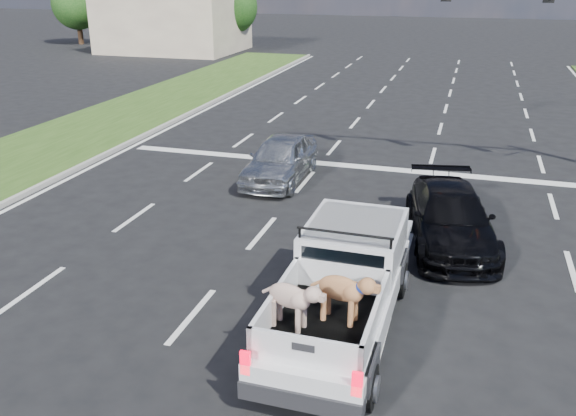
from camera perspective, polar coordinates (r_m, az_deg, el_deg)
name	(u,v)px	position (r m, az deg, el deg)	size (l,w,h in m)	color
ground	(282,331)	(11.05, -0.59, -11.42)	(160.00, 160.00, 0.00)	black
road_markings	(353,204)	(16.77, 6.08, 0.37)	(17.75, 60.00, 0.01)	silver
curb_left	(57,178)	(19.89, -20.79, 2.65)	(0.15, 60.00, 0.14)	gray
building_left	(174,22)	(50.45, -10.63, 16.73)	(10.00, 8.00, 4.40)	beige
tree_far_a	(77,4)	(57.25, -19.16, 17.57)	(4.20, 4.20, 5.40)	#332114
tree_far_b	(140,5)	(54.04, -13.69, 17.95)	(4.20, 4.20, 5.40)	#332114
tree_far_c	(231,7)	(50.55, -5.38, 18.23)	(4.20, 4.20, 5.40)	#332114
pickup_truck	(342,285)	(10.74, 5.06, -7.16)	(2.06, 4.99, 1.86)	black
silver_sedan	(280,159)	(18.43, -0.73, 4.65)	(1.61, 3.99, 1.36)	#AEB1B6
black_coupe	(451,218)	(14.59, 14.96, -0.87)	(1.80, 4.42, 1.28)	black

